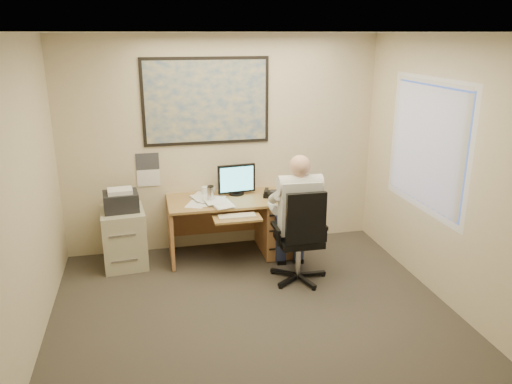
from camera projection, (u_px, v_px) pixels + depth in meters
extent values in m
cube|color=#353029|center=(264.00, 338.00, 4.62)|extent=(4.00, 4.50, 0.00)
cube|color=white|center=(266.00, 32.00, 3.80)|extent=(4.00, 4.50, 0.00)
cube|color=beige|center=(223.00, 145.00, 6.30)|extent=(4.00, 0.00, 2.70)
cube|color=beige|center=(390.00, 365.00, 2.12)|extent=(4.00, 0.00, 2.70)
cube|color=beige|center=(10.00, 219.00, 3.79)|extent=(0.00, 4.50, 2.70)
cube|color=beige|center=(474.00, 185.00, 4.63)|extent=(0.00, 4.50, 2.70)
cube|color=#A07B44|center=(233.00, 200.00, 6.15)|extent=(1.60, 0.75, 0.03)
cube|color=#B57B4A|center=(278.00, 224.00, 6.39)|extent=(0.45, 0.70, 0.70)
cube|color=#B57B4A|center=(171.00, 233.00, 6.10)|extent=(0.04, 0.70, 0.70)
cube|color=#B57B4A|center=(229.00, 212.00, 6.56)|extent=(1.55, 0.03, 0.55)
cylinder|color=black|center=(236.00, 194.00, 6.30)|extent=(0.19, 0.19, 0.02)
cube|color=black|center=(237.00, 179.00, 6.22)|extent=(0.48, 0.09, 0.36)
cube|color=#54D5E4|center=(237.00, 179.00, 6.20)|extent=(0.42, 0.05, 0.31)
cube|color=#A07B44|center=(237.00, 218.00, 5.75)|extent=(0.55, 0.30, 0.02)
cube|color=beige|center=(237.00, 216.00, 5.74)|extent=(0.43, 0.14, 0.02)
cube|color=black|center=(272.00, 194.00, 6.22)|extent=(0.26, 0.25, 0.05)
cylinder|color=silver|center=(211.00, 194.00, 6.00)|extent=(0.08, 0.08, 0.19)
cylinder|color=white|center=(205.00, 191.00, 6.25)|extent=(0.09, 0.09, 0.11)
cube|color=white|center=(197.00, 200.00, 6.05)|extent=(0.60, 0.56, 0.03)
cube|color=#1E4C93|center=(206.00, 101.00, 6.07)|extent=(1.56, 0.03, 1.06)
cube|color=white|center=(148.00, 170.00, 6.17)|extent=(0.28, 0.01, 0.42)
cube|color=#B3AF90|center=(124.00, 237.00, 6.00)|extent=(0.55, 0.64, 0.70)
cube|color=black|center=(121.00, 201.00, 5.86)|extent=(0.43, 0.38, 0.22)
cube|color=white|center=(120.00, 191.00, 5.80)|extent=(0.30, 0.24, 0.05)
cylinder|color=silver|center=(298.00, 258.00, 5.66)|extent=(0.06, 0.06, 0.41)
cube|color=black|center=(299.00, 239.00, 5.59)|extent=(0.48, 0.48, 0.07)
cube|color=black|center=(306.00, 218.00, 5.27)|extent=(0.43, 0.07, 0.57)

